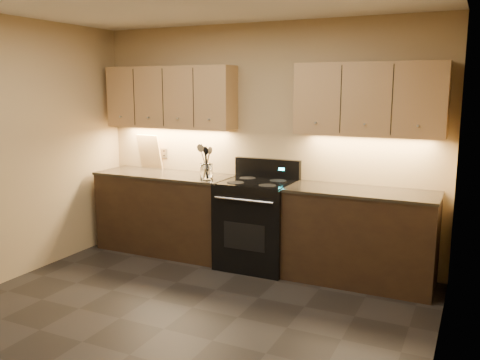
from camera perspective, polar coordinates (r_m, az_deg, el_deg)
floor at (r=4.30m, az=-8.53°, el=-16.21°), size 4.00×4.00×0.00m
wall_back at (r=5.64m, az=2.53°, el=4.11°), size 4.00×0.04×2.60m
wall_right at (r=3.23m, az=21.68°, el=-1.34°), size 0.04×4.00×2.60m
counter_left at (r=6.05m, az=-8.32°, el=-3.60°), size 1.62×0.62×0.93m
counter_right at (r=5.17m, az=13.31°, el=-6.17°), size 1.46×0.62×0.93m
stove at (r=5.48m, az=1.93°, el=-4.83°), size 0.76×0.68×1.14m
upper_cab_left at (r=6.00m, az=-7.85°, el=9.18°), size 1.60×0.30×0.70m
upper_cab_right at (r=5.12m, az=14.30°, el=8.77°), size 1.44×0.30×0.70m
outlet_plate at (r=6.28m, az=-8.51°, el=2.99°), size 0.08×0.01×0.12m
utensil_crock at (r=5.52m, az=-3.79°, el=0.92°), size 0.14×0.14×0.17m
cutting_board at (r=6.34m, az=-10.13°, el=3.17°), size 0.34×0.15×0.42m
wooden_spoon at (r=5.52m, az=-4.05°, el=2.02°), size 0.14×0.07×0.34m
black_spoon at (r=5.52m, az=-3.69°, el=2.03°), size 0.08×0.13×0.35m
black_turner at (r=5.49m, az=-3.75°, el=2.06°), size 0.17×0.18×0.37m
steel_spatula at (r=5.49m, az=-3.47°, el=1.96°), size 0.16×0.11×0.35m
steel_skimmer at (r=5.49m, az=-3.54°, el=2.09°), size 0.19×0.11×0.37m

